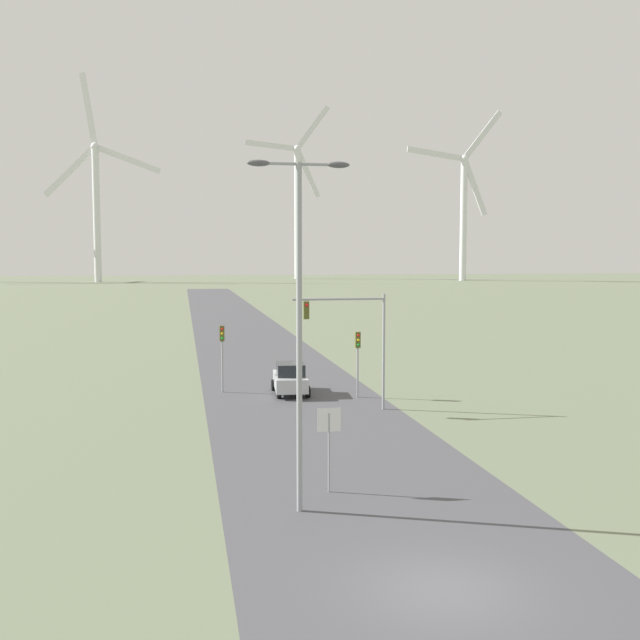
{
  "coord_description": "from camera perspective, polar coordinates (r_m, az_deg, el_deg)",
  "views": [
    {
      "loc": [
        -6.07,
        -16.57,
        7.99
      ],
      "look_at": [
        0.0,
        16.37,
        5.13
      ],
      "focal_mm": 42.0,
      "sensor_mm": 36.0,
      "label": 1
    }
  ],
  "objects": [
    {
      "name": "wind_turbine_center",
      "position": [
        265.56,
        -1.73,
        9.17
      ],
      "size": [
        29.36,
        3.07,
        60.32
      ],
      "color": "silver",
      "rests_on": "ground"
    },
    {
      "name": "traffic_light_mast_overhead",
      "position": [
        38.5,
        2.47,
        -0.55
      ],
      "size": [
        4.87,
        0.35,
        6.05
      ],
      "color": "#93999E",
      "rests_on": "ground"
    },
    {
      "name": "stop_sign_near",
      "position": [
        25.52,
        0.69,
        -8.63
      ],
      "size": [
        0.81,
        0.07,
        2.9
      ],
      "color": "#93999E",
      "rests_on": "ground"
    },
    {
      "name": "wind_turbine_left",
      "position": [
        242.34,
        -16.68,
        9.04
      ],
      "size": [
        36.36,
        15.92,
        63.64
      ],
      "color": "silver",
      "rests_on": "ground"
    },
    {
      "name": "traffic_light_post_near_left",
      "position": [
        44.15,
        -7.47,
        -1.79
      ],
      "size": [
        0.28,
        0.34,
        3.93
      ],
      "color": "#93999E",
      "rests_on": "ground"
    },
    {
      "name": "car_approaching",
      "position": [
        43.53,
        -2.28,
        -4.47
      ],
      "size": [
        2.1,
        4.22,
        1.83
      ],
      "color": "#B7BCC1",
      "rests_on": "ground"
    },
    {
      "name": "traffic_light_post_near_right",
      "position": [
        42.26,
        2.9,
        -2.25
      ],
      "size": [
        0.28,
        0.34,
        3.74
      ],
      "color": "#93999E",
      "rests_on": "ground"
    },
    {
      "name": "streetlamp",
      "position": [
        22.95,
        -1.6,
        1.73
      ],
      "size": [
        3.15,
        0.32,
        10.87
      ],
      "color": "#93999E",
      "rests_on": "ground"
    },
    {
      "name": "ground_plane",
      "position": [
        19.37,
        9.35,
        -19.55
      ],
      "size": [
        600.0,
        600.0,
        0.0
      ],
      "primitive_type": "plane",
      "color": "#667056"
    },
    {
      "name": "wind_turbine_right",
      "position": [
        249.32,
        10.89,
        8.67
      ],
      "size": [
        31.8,
        2.6,
        55.0
      ],
      "color": "silver",
      "rests_on": "ground"
    },
    {
      "name": "road_surface",
      "position": [
        65.34,
        -5.03,
        -2.15
      ],
      "size": [
        10.0,
        240.0,
        0.01
      ],
      "color": "#47474C",
      "rests_on": "ground"
    }
  ]
}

